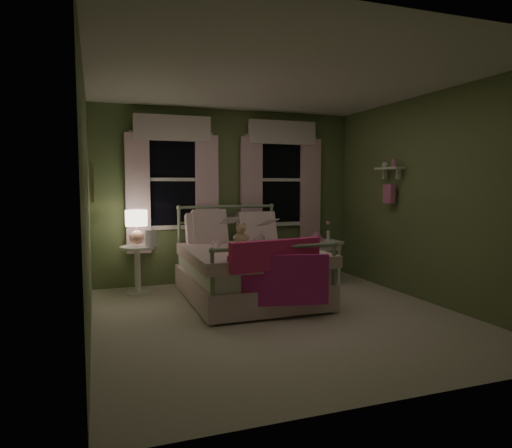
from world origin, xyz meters
name	(u,v)px	position (x,y,z in m)	size (l,w,h in m)	color
room_shell	(281,201)	(0.00, 0.00, 1.30)	(4.20, 4.20, 4.20)	white
bed	(247,270)	(-0.10, 0.91, 0.38)	(1.58, 2.04, 1.18)	white
pink_throw	(277,265)	(-0.09, -0.11, 0.61)	(1.10, 0.36, 0.71)	#FA317D
child_left	(217,227)	(-0.37, 1.34, 0.90)	(0.24, 0.16, 0.67)	#F7D1DD
child_right	(256,225)	(0.19, 1.34, 0.91)	(0.33, 0.26, 0.68)	#F7D1DD
book_left	(222,224)	(-0.37, 1.09, 0.96)	(0.20, 0.27, 0.03)	beige
book_right	(263,226)	(0.19, 1.09, 0.92)	(0.20, 0.27, 0.02)	beige
teddy_bear	(241,236)	(-0.09, 1.18, 0.79)	(0.23, 0.19, 0.31)	tan
nightstand_left	(137,263)	(-1.41, 1.65, 0.42)	(0.46, 0.46, 0.65)	white
table_lamp	(136,224)	(-1.41, 1.65, 0.95)	(0.29, 0.29, 0.46)	#F3A890
book_nightstand	(145,246)	(-1.31, 1.57, 0.66)	(0.16, 0.22, 0.02)	beige
nightstand_right	(322,247)	(1.22, 1.35, 0.55)	(0.50, 0.40, 0.64)	white
pink_toy	(317,237)	(1.12, 1.34, 0.71)	(0.14, 0.18, 0.14)	pink
bud_vase	(328,231)	(1.34, 1.40, 0.79)	(0.06, 0.06, 0.28)	white
window_left	(173,174)	(-0.85, 2.03, 1.62)	(1.34, 0.13, 1.96)	black
window_right	(281,175)	(0.85, 2.03, 1.62)	(1.34, 0.13, 1.96)	black
wall_shelf	(389,181)	(1.90, 0.70, 1.52)	(0.15, 0.50, 0.60)	white
framed_picture	(92,182)	(-1.95, 0.60, 1.50)	(0.03, 0.32, 0.42)	beige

